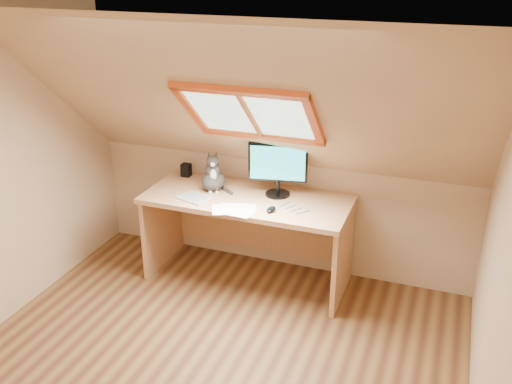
% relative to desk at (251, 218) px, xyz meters
% --- Properties ---
extents(ground, '(3.50, 3.50, 0.00)m').
position_rel_desk_xyz_m(ground, '(0.16, -1.45, -0.56)').
color(ground, brown).
rests_on(ground, ground).
extents(room_shell, '(3.52, 3.52, 2.41)m').
position_rel_desk_xyz_m(room_shell, '(0.16, -1.55, 0.87)').
color(room_shell, tan).
rests_on(room_shell, ground).
extents(desk, '(1.75, 0.77, 0.80)m').
position_rel_desk_xyz_m(desk, '(0.00, 0.00, 0.00)').
color(desk, tan).
rests_on(desk, ground).
extents(monitor, '(0.50, 0.21, 0.46)m').
position_rel_desk_xyz_m(monitor, '(0.23, 0.04, 0.50)').
color(monitor, black).
rests_on(monitor, desk).
extents(cat, '(0.28, 0.30, 0.36)m').
position_rel_desk_xyz_m(cat, '(-0.33, -0.04, 0.37)').
color(cat, '#3A3633').
rests_on(cat, desk).
extents(desk_speaker, '(0.08, 0.08, 0.12)m').
position_rel_desk_xyz_m(desk_speaker, '(-0.70, 0.18, 0.30)').
color(desk_speaker, black).
rests_on(desk_speaker, desk).
extents(graphics_tablet, '(0.31, 0.26, 0.01)m').
position_rel_desk_xyz_m(graphics_tablet, '(-0.41, -0.27, 0.24)').
color(graphics_tablet, '#B2B2B7').
rests_on(graphics_tablet, desk).
extents(mouse, '(0.08, 0.12, 0.04)m').
position_rel_desk_xyz_m(mouse, '(0.29, -0.29, 0.25)').
color(mouse, black).
rests_on(mouse, desk).
extents(papers, '(0.35, 0.30, 0.01)m').
position_rel_desk_xyz_m(papers, '(-0.06, -0.33, 0.24)').
color(papers, white).
rests_on(papers, desk).
extents(cables, '(0.51, 0.26, 0.01)m').
position_rel_desk_xyz_m(cables, '(0.35, -0.19, 0.24)').
color(cables, silver).
rests_on(cables, desk).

